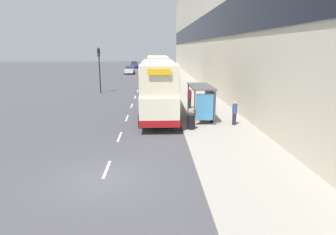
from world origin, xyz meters
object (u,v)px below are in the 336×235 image
at_px(double_decker_bus_near, 158,88).
at_px(pedestrian_2, 212,109).
at_px(pedestrian_1, 189,98).
at_px(car_2, 153,73).
at_px(litter_bin, 191,121).
at_px(car_0, 157,69).
at_px(pedestrian_at_shelter, 235,113).
at_px(double_decker_bus_ahead, 158,73).
at_px(car_3, 134,65).
at_px(car_1, 130,70).
at_px(traffic_light_far_kerb, 99,63).
at_px(bus_shelter, 204,96).

xyz_separation_m(double_decker_bus_near, pedestrian_2, (3.77, -2.71, -1.20)).
bearing_deg(double_decker_bus_near, pedestrian_1, 42.06).
relative_size(car_2, litter_bin, 4.30).
height_order(car_0, pedestrian_at_shelter, car_0).
bearing_deg(double_decker_bus_ahead, car_3, 97.64).
bearing_deg(car_1, car_2, 124.19).
height_order(pedestrian_1, traffic_light_far_kerb, traffic_light_far_kerb).
bearing_deg(car_1, bus_shelter, 101.92).
bearing_deg(car_2, car_1, 124.19).
bearing_deg(car_3, car_2, 101.42).
xyz_separation_m(car_2, traffic_light_far_kerb, (-6.36, -19.56, 2.73)).
bearing_deg(traffic_light_far_kerb, double_decker_bus_near, -62.35).
bearing_deg(bus_shelter, car_2, 96.32).
relative_size(pedestrian_at_shelter, traffic_light_far_kerb, 0.31).
distance_m(car_1, traffic_light_far_kerb, 27.12).
xyz_separation_m(double_decker_bus_near, litter_bin, (2.08, -4.43, -1.62)).
bearing_deg(pedestrian_2, bus_shelter, 116.87).
height_order(double_decker_bus_near, pedestrian_1, double_decker_bus_near).
relative_size(double_decker_bus_ahead, car_0, 2.24).
distance_m(double_decker_bus_near, car_1, 40.48).
bearing_deg(pedestrian_at_shelter, car_0, 96.20).
bearing_deg(car_0, car_3, 109.77).
height_order(car_3, traffic_light_far_kerb, traffic_light_far_kerb).
xyz_separation_m(pedestrian_1, traffic_light_far_kerb, (-9.63, 10.64, 2.54)).
xyz_separation_m(double_decker_bus_ahead, litter_bin, (1.97, -19.19, -1.61)).
xyz_separation_m(pedestrian_1, pedestrian_2, (1.02, -5.19, 0.04)).
xyz_separation_m(car_2, pedestrian_2, (4.29, -35.39, 0.24)).
bearing_deg(pedestrian_at_shelter, car_3, 100.02).
height_order(car_2, car_3, car_3).
bearing_deg(car_3, traffic_light_far_kerb, 88.66).
height_order(double_decker_bus_near, pedestrian_2, double_decker_bus_near).
bearing_deg(car_1, traffic_light_far_kerb, 87.16).
relative_size(bus_shelter, litter_bin, 4.00).
relative_size(car_2, traffic_light_far_kerb, 0.84).
bearing_deg(pedestrian_1, car_0, 93.60).
bearing_deg(double_decker_bus_ahead, car_2, 92.00).
bearing_deg(car_1, pedestrian_at_shelter, 103.87).
relative_size(car_1, pedestrian_2, 2.29).
height_order(car_1, pedestrian_at_shelter, pedestrian_at_shelter).
relative_size(double_decker_bus_near, litter_bin, 10.19).
relative_size(pedestrian_1, litter_bin, 1.69).
height_order(pedestrian_1, pedestrian_2, pedestrian_2).
distance_m(pedestrian_2, litter_bin, 2.45).
bearing_deg(pedestrian_at_shelter, bus_shelter, 139.14).
height_order(car_0, car_3, car_0).
relative_size(car_3, traffic_light_far_kerb, 0.80).
bearing_deg(double_decker_bus_ahead, double_decker_bus_near, -90.42).
height_order(car_0, litter_bin, car_0).
height_order(double_decker_bus_ahead, traffic_light_far_kerb, traffic_light_far_kerb).
height_order(car_0, car_2, car_0).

